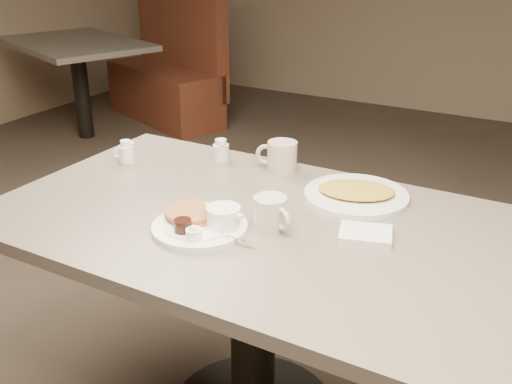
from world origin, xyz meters
The scene contains 9 objects.
diner_table centered at (0.00, 0.00, 0.58)m, with size 1.50×0.90×0.75m.
main_plate centered at (-0.08, -0.13, 0.77)m, with size 0.33×0.29×0.07m.
coffee_mug_near centered at (0.08, -0.03, 0.80)m, with size 0.14×0.12×0.09m.
napkin centered at (0.32, 0.04, 0.76)m, with size 0.16×0.14×0.02m.
coffee_mug_far centered at (-0.10, 0.36, 0.80)m, with size 0.15×0.12×0.10m.
creamer_left centered at (-0.60, 0.16, 0.79)m, with size 0.07×0.06×0.08m.
creamer_right centered at (-0.32, 0.34, 0.79)m, with size 0.07×0.08×0.08m.
hash_plate centered at (0.21, 0.27, 0.76)m, with size 0.40×0.40×0.04m.
booth_back_left centered at (-2.37, 2.60, 0.41)m, with size 1.60×1.71×1.12m.
Camera 1 is at (0.74, -1.30, 1.49)m, focal length 41.25 mm.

